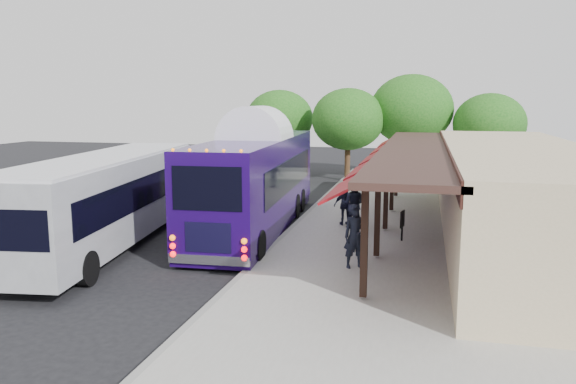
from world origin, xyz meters
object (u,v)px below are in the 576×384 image
Objects in this scene: coach_bus at (256,177)px; ped_b at (353,204)px; sign_board at (402,221)px; city_bus at (107,197)px; ped_d at (368,175)px; ped_a at (355,236)px; ped_c at (346,205)px.

coach_bus is 6.42× the size of ped_b.
coach_bus is at bearing -179.45° from sign_board.
coach_bus reaches higher than city_bus.
ped_b is (8.29, 4.44, -0.69)m from city_bus.
ped_d is (7.91, 14.27, -0.80)m from city_bus.
coach_bus is 6.19m from sign_board.
ped_b is at bearing 20.47° from city_bus.
ped_a reaches higher than ped_d.
ped_a reaches higher than sign_board.
ped_c is at bearing 116.95° from ped_d.
ped_d is at bearing 113.92° from sign_board.
coach_bus is 11.26× the size of sign_board.
ped_b reaches higher than sign_board.
ped_b is at bearing 71.47° from ped_a.
coach_bus reaches higher than ped_c.
coach_bus is 7.20× the size of ped_d.
ped_a is at bearing 97.65° from ped_b.
coach_bus is at bearing 106.78° from ped_a.
city_bus is 9.13m from ped_a.
ped_c is at bearing 74.21° from ped_a.
ped_b reaches higher than ped_d.
ped_a is 5.49m from ped_b.
city_bus is 10.72m from sign_board.
ped_b is (3.91, 0.48, -1.01)m from coach_bus.
ped_c is at bearing 11.34° from coach_bus.
ped_b is at bearing 103.02° from ped_c.
ped_a is 5.99m from ped_c.
ped_c is 3.21m from sign_board.
ped_d is at bearing 67.75° from ped_a.
ped_b is at bearing 152.30° from sign_board.
ped_b is 1.17× the size of ped_c.
city_bus is 16.34m from ped_d.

